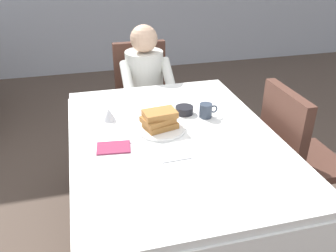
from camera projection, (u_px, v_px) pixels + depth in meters
name	position (u px, v px, depth m)	size (l,w,h in m)	color
ground_plane	(173.00, 236.00, 2.28)	(14.00, 14.00, 0.00)	brown
dining_table_main	(174.00, 150.00, 1.97)	(1.12, 1.52, 0.74)	white
chair_diner	(143.00, 91.00, 3.04)	(0.44, 0.45, 0.93)	#4C2D23
diner_person	(146.00, 82.00, 2.84)	(0.40, 0.43, 1.12)	silver
chair_right_side	(294.00, 150.00, 2.20)	(0.45, 0.44, 0.93)	#4C2D23
plate_breakfast	(160.00, 128.00, 1.99)	(0.28, 0.28, 0.02)	white
breakfast_stack	(159.00, 119.00, 1.96)	(0.21, 0.17, 0.10)	#A36B33
cup_coffee	(206.00, 110.00, 2.11)	(0.11, 0.08, 0.08)	#333D4C
bowl_butter	(184.00, 110.00, 2.17)	(0.11, 0.11, 0.04)	black
syrup_pitcher	(109.00, 115.00, 2.08)	(0.08, 0.08, 0.07)	silver
fork_left_of_plate	(127.00, 135.00, 1.93)	(0.18, 0.01, 0.01)	silver
knife_right_of_plate	(194.00, 127.00, 2.02)	(0.20, 0.01, 0.01)	silver
spoon_near_edge	(177.00, 160.00, 1.72)	(0.15, 0.01, 0.01)	silver
napkin_folded	(114.00, 148.00, 1.82)	(0.17, 0.12, 0.01)	#8C2D4C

